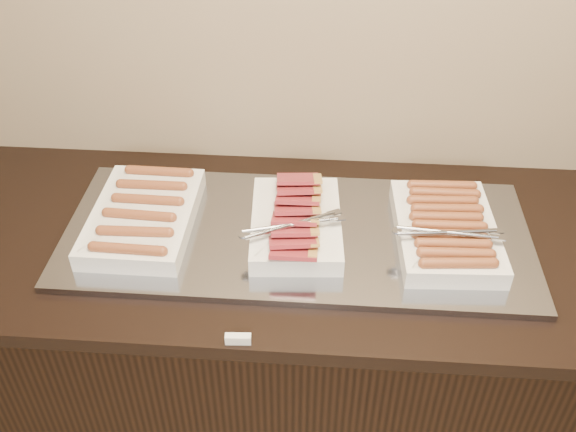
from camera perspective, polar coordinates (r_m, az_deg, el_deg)
The scene contains 6 objects.
counter at distance 1.99m, azimuth 0.11°, elevation -11.69°, with size 2.06×0.76×0.90m.
warming_tray at distance 1.66m, azimuth 0.79°, elevation -1.65°, with size 1.20×0.50×0.02m, color gray.
dish_left at distance 1.70m, azimuth -12.71°, elevation 0.04°, with size 0.26×0.38×0.07m.
dish_center at distance 1.63m, azimuth 0.68°, elevation -0.56°, with size 0.27×0.36×0.09m.
dish_right at distance 1.66m, azimuth 13.88°, elevation -1.16°, with size 0.27×0.38×0.08m.
label_holder at distance 1.42m, azimuth -4.45°, elevation -10.84°, with size 0.06×0.02×0.02m, color white.
Camera 1 is at (0.09, 0.86, 1.99)m, focal length 40.00 mm.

